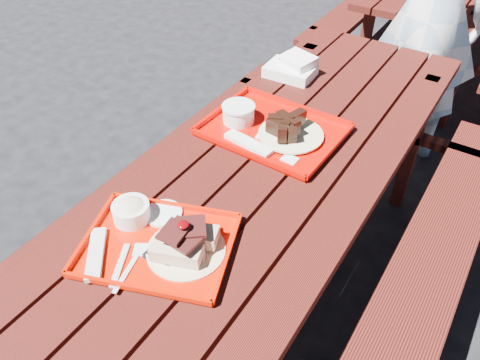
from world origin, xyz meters
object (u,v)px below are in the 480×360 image
at_px(picnic_table_near, 262,211).
at_px(near_tray, 159,235).
at_px(person, 431,15).
at_px(far_tray, 270,128).

bearing_deg(picnic_table_near, near_tray, -101.20).
xyz_separation_m(near_tray, person, (0.21, 1.93, 0.04)).
bearing_deg(near_tray, person, 83.72).
relative_size(near_tray, far_tray, 0.99).
bearing_deg(near_tray, far_tray, 90.79).
bearing_deg(near_tray, picnic_table_near, 78.80).
bearing_deg(picnic_table_near, person, 85.17).
xyz_separation_m(picnic_table_near, far_tray, (-0.09, 0.20, 0.21)).
height_order(picnic_table_near, person, person).
xyz_separation_m(near_tray, far_tray, (-0.01, 0.64, -0.01)).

